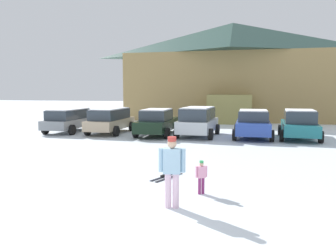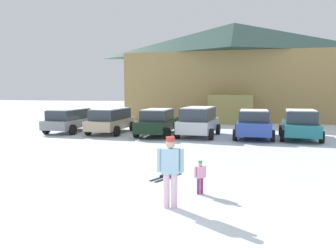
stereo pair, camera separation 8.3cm
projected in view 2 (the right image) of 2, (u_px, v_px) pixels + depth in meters
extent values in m
plane|color=silver|center=(131.00, 246.00, 5.74)|extent=(160.00, 160.00, 0.00)
cube|color=#9B7F4B|center=(233.00, 87.00, 32.12)|extent=(19.64, 9.44, 6.14)
pyramid|color=#28433C|center=(234.00, 39.00, 31.63)|extent=(20.26, 10.06, 3.11)
cube|color=#958B4B|center=(230.00, 109.00, 27.20)|extent=(3.66, 1.92, 2.40)
cube|color=gray|center=(70.00, 123.00, 21.70)|extent=(1.84, 4.37, 0.56)
cube|color=#2D3842|center=(69.00, 114.00, 21.55)|extent=(1.60, 3.33, 0.60)
cube|color=white|center=(69.00, 109.00, 21.52)|extent=(1.50, 3.16, 0.06)
cylinder|color=black|center=(68.00, 125.00, 23.23)|extent=(0.24, 0.65, 0.64)
cylinder|color=black|center=(92.00, 125.00, 22.82)|extent=(0.24, 0.65, 0.64)
cylinder|color=black|center=(46.00, 129.00, 20.64)|extent=(0.24, 0.65, 0.64)
cylinder|color=black|center=(73.00, 130.00, 20.22)|extent=(0.24, 0.65, 0.64)
cube|color=tan|center=(111.00, 124.00, 21.07)|extent=(1.90, 4.52, 0.60)
cube|color=#2D3842|center=(111.00, 114.00, 20.92)|extent=(1.65, 3.44, 0.63)
cube|color=white|center=(111.00, 109.00, 20.88)|extent=(1.54, 3.27, 0.06)
cylinder|color=black|center=(107.00, 126.00, 22.65)|extent=(0.25, 0.65, 0.64)
cylinder|color=black|center=(132.00, 126.00, 22.22)|extent=(0.25, 0.65, 0.64)
cylinder|color=black|center=(88.00, 130.00, 19.98)|extent=(0.25, 0.65, 0.64)
cylinder|color=black|center=(117.00, 131.00, 19.55)|extent=(0.25, 0.65, 0.64)
cube|color=black|center=(158.00, 125.00, 20.20)|extent=(1.88, 4.83, 0.64)
cube|color=#2D3842|center=(157.00, 115.00, 19.90)|extent=(1.60, 2.53, 0.60)
cube|color=white|center=(157.00, 110.00, 19.87)|extent=(1.49, 2.40, 0.06)
cylinder|color=black|center=(150.00, 127.00, 21.88)|extent=(0.24, 0.65, 0.64)
cylinder|color=black|center=(178.00, 128.00, 21.46)|extent=(0.24, 0.65, 0.64)
cylinder|color=black|center=(136.00, 132.00, 19.01)|extent=(0.24, 0.65, 0.64)
cylinder|color=black|center=(168.00, 133.00, 18.59)|extent=(0.24, 0.65, 0.64)
cube|color=silver|center=(199.00, 125.00, 19.53)|extent=(2.24, 4.18, 0.69)
cube|color=#2D3842|center=(198.00, 114.00, 19.38)|extent=(1.92, 3.20, 0.69)
cube|color=white|center=(198.00, 108.00, 19.34)|extent=(1.79, 3.04, 0.06)
cylinder|color=black|center=(188.00, 128.00, 21.04)|extent=(0.29, 0.66, 0.64)
cylinder|color=black|center=(218.00, 129.00, 20.46)|extent=(0.29, 0.66, 0.64)
cylinder|color=black|center=(177.00, 133.00, 18.68)|extent=(0.29, 0.66, 0.64)
cylinder|color=black|center=(211.00, 134.00, 18.10)|extent=(0.29, 0.66, 0.64)
cube|color=#2B48A4|center=(254.00, 127.00, 18.87)|extent=(2.05, 4.24, 0.68)
cube|color=#2D3842|center=(254.00, 116.00, 18.60)|extent=(1.73, 2.24, 0.58)
cube|color=white|center=(254.00, 110.00, 18.57)|extent=(1.61, 2.13, 0.06)
cylinder|color=black|center=(237.00, 129.00, 20.39)|extent=(0.25, 0.65, 0.64)
cylinder|color=black|center=(270.00, 130.00, 19.90)|extent=(0.25, 0.65, 0.64)
cylinder|color=black|center=(235.00, 135.00, 17.91)|extent=(0.25, 0.65, 0.64)
cylinder|color=black|center=(273.00, 136.00, 17.42)|extent=(0.25, 0.65, 0.64)
cube|color=#1D6C75|center=(300.00, 128.00, 18.52)|extent=(2.25, 4.55, 0.61)
cube|color=#2D3842|center=(301.00, 117.00, 18.24)|extent=(1.81, 2.43, 0.68)
cube|color=white|center=(301.00, 110.00, 18.20)|extent=(1.69, 2.31, 0.06)
cylinder|color=black|center=(281.00, 130.00, 20.13)|extent=(0.29, 0.66, 0.64)
cylinder|color=black|center=(315.00, 131.00, 19.56)|extent=(0.29, 0.66, 0.64)
cylinder|color=black|center=(282.00, 136.00, 17.55)|extent=(0.29, 0.66, 0.64)
cylinder|color=black|center=(322.00, 137.00, 16.98)|extent=(0.29, 0.66, 0.64)
cylinder|color=#7D2A61|center=(202.00, 186.00, 8.61)|extent=(0.08, 0.08, 0.44)
cylinder|color=#7D2A61|center=(198.00, 186.00, 8.59)|extent=(0.08, 0.08, 0.44)
cube|color=#ED9BBD|center=(200.00, 172.00, 8.56)|extent=(0.25, 0.21, 0.31)
cylinder|color=#ED9BBD|center=(205.00, 171.00, 8.60)|extent=(0.06, 0.06, 0.29)
cylinder|color=#ED9BBD|center=(195.00, 172.00, 8.52)|extent=(0.06, 0.06, 0.29)
sphere|color=tan|center=(200.00, 164.00, 8.54)|extent=(0.11, 0.11, 0.11)
cylinder|color=green|center=(200.00, 162.00, 8.53)|extent=(0.11, 0.11, 0.05)
cylinder|color=silver|center=(166.00, 190.00, 7.58)|extent=(0.15, 0.15, 0.82)
cylinder|color=silver|center=(174.00, 191.00, 7.56)|extent=(0.15, 0.15, 0.82)
cube|color=#95BBD5|center=(170.00, 161.00, 7.50)|extent=(0.42, 0.28, 0.58)
cylinder|color=#95BBD5|center=(159.00, 160.00, 7.52)|extent=(0.11, 0.11, 0.55)
cylinder|color=#95BBD5|center=(181.00, 160.00, 7.47)|extent=(0.11, 0.11, 0.55)
sphere|color=tan|center=(170.00, 144.00, 7.46)|extent=(0.21, 0.21, 0.21)
cylinder|color=#B63731|center=(170.00, 139.00, 7.44)|extent=(0.20, 0.20, 0.10)
cube|color=black|center=(164.00, 177.00, 10.34)|extent=(0.67, 1.21, 0.02)
cube|color=black|center=(163.00, 176.00, 10.29)|extent=(0.16, 0.21, 0.06)
cube|color=black|center=(169.00, 178.00, 10.21)|extent=(0.67, 1.21, 0.02)
cube|color=black|center=(168.00, 177.00, 10.17)|extent=(0.16, 0.21, 0.06)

